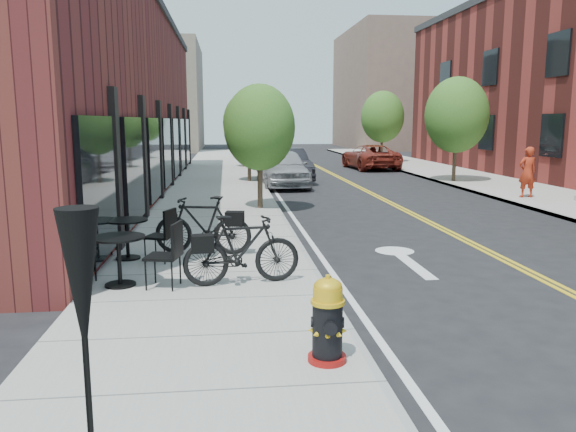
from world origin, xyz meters
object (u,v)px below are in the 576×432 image
bistro_set_c (119,253)px  pedestrian (527,172)px  parked_car_far (370,157)px  bistro_set_b (127,233)px  patio_umbrella (83,309)px  parked_car_b (287,165)px  bicycle_right (242,250)px  parked_car_a (283,168)px  fire_hydrant (327,321)px  parked_car_c (267,158)px  bicycle_left (203,225)px

bistro_set_c → pedestrian: 15.63m
parked_car_far → pedestrian: size_ratio=2.87×
bistro_set_b → patio_umbrella: (1.08, -7.71, 1.06)m
pedestrian → parked_car_b: bearing=-45.8°
parked_car_b → parked_car_far: 8.28m
bistro_set_b → pedestrian: 14.72m
bistro_set_b → bicycle_right: bearing=-20.6°
patio_umbrella → bistro_set_c: bearing=98.7°
patio_umbrella → parked_car_b: 23.12m
patio_umbrella → parked_car_a: bearing=80.9°
bistro_set_b → parked_car_b: size_ratio=0.42×
fire_hydrant → parked_car_c: parked_car_c is taller
parked_car_c → bistro_set_c: bearing=-94.3°
bistro_set_b → parked_car_a: 13.65m
bistro_set_b → pedestrian: pedestrian is taller
parked_car_a → bicycle_left: bearing=-104.6°
parked_car_c → bistro_set_b: bearing=-95.5°
bicycle_right → patio_umbrella: patio_umbrella is taller
parked_car_b → pedestrian: bearing=-49.5°
parked_car_far → parked_car_c: bearing=-12.4°
bicycle_left → parked_car_a: parked_car_a is taller
bicycle_right → pedestrian: size_ratio=1.09×
fire_hydrant → parked_car_far: size_ratio=0.20×
bistro_set_c → bicycle_right: bearing=9.3°
bicycle_left → parked_car_far: 22.80m
parked_car_far → pedestrian: (2.19, -13.55, 0.30)m
bicycle_right → parked_car_far: 24.62m
bistro_set_c → parked_car_far: size_ratio=0.40×
bicycle_right → bistro_set_b: (-2.20, 1.99, -0.07)m
parked_car_c → bicycle_right: bearing=-89.5°
bicycle_left → pedestrian: 13.35m
fire_hydrant → bistro_set_b: (-3.06, 5.15, 0.04)m
fire_hydrant → parked_car_b: size_ratio=0.22×
parked_car_a → pedestrian: 9.69m
bistro_set_c → parked_car_a: (4.22, 14.78, 0.15)m
bistro_set_b → parked_car_b: 15.84m
bicycle_left → parked_car_b: parked_car_b is taller
bicycle_right → parked_car_a: parked_car_a is taller
bicycle_left → pedestrian: pedestrian is taller
pedestrian → bistro_set_c: bearing=35.6°
bistro_set_b → bistro_set_c: 1.88m
bicycle_left → parked_car_c: bearing=-176.4°
bicycle_left → bistro_set_c: (-1.28, -2.12, -0.05)m
bicycle_right → parked_car_far: parked_car_far is taller
parked_car_b → parked_car_c: (-0.41, 7.05, -0.12)m
bistro_set_b → parked_car_b: (4.81, 15.09, 0.12)m
pedestrian → fire_hydrant: bearing=51.4°
bicycle_left → parked_car_a: size_ratio=0.42×
fire_hydrant → bicycle_right: (-0.87, 3.16, 0.11)m
parked_car_b → bistro_set_b: bearing=-113.4°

